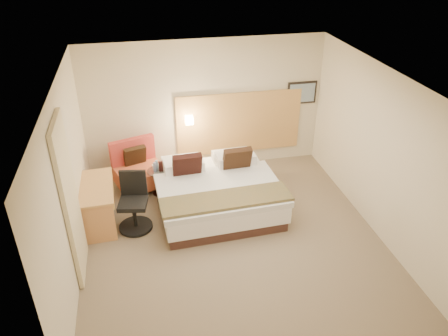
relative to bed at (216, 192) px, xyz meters
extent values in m
cube|color=#796852|center=(0.09, -0.93, -0.35)|extent=(4.80, 5.00, 0.02)
cube|color=white|center=(0.09, -0.93, 2.37)|extent=(4.80, 5.00, 0.02)
cube|color=beige|center=(0.09, 1.58, 1.01)|extent=(4.80, 0.02, 2.70)
cube|color=beige|center=(0.09, -3.44, 1.01)|extent=(4.80, 0.02, 2.70)
cube|color=beige|center=(-2.32, -0.93, 1.01)|extent=(0.02, 5.00, 2.70)
cube|color=beige|center=(2.50, -0.93, 1.01)|extent=(0.02, 5.00, 2.70)
cube|color=tan|center=(0.79, 1.54, 0.61)|extent=(2.60, 0.04, 1.30)
cube|color=black|center=(2.11, 1.55, 1.16)|extent=(0.62, 0.03, 0.47)
cube|color=#758CA1|center=(2.11, 1.53, 1.16)|extent=(0.54, 0.01, 0.39)
cylinder|color=silver|center=(-0.26, 1.49, 0.81)|extent=(0.02, 0.12, 0.02)
cube|color=beige|center=(-0.26, 1.43, 0.81)|extent=(0.15, 0.15, 0.15)
cube|color=beige|center=(-2.27, -1.18, 0.88)|extent=(0.06, 0.90, 2.42)
cylinder|color=#8296CA|center=(-1.03, 0.67, 0.26)|extent=(0.06, 0.06, 0.18)
cylinder|color=#85ADCE|center=(-0.99, 0.74, 0.26)|extent=(0.06, 0.06, 0.18)
cube|color=#3A1917|center=(-0.90, 0.65, 0.27)|extent=(0.12, 0.06, 0.20)
cube|color=#402620|center=(0.00, 0.00, -0.24)|extent=(2.09, 2.09, 0.19)
cube|color=white|center=(0.00, 0.00, 0.00)|extent=(2.16, 2.16, 0.31)
cube|color=white|center=(0.01, -0.29, 0.21)|extent=(2.19, 1.58, 0.10)
cube|color=silver|center=(-0.53, 0.73, 0.25)|extent=(0.74, 0.43, 0.19)
cube|color=white|center=(0.46, 0.78, 0.25)|extent=(0.74, 0.43, 0.19)
cube|color=white|center=(-0.52, 0.47, 0.35)|extent=(0.74, 0.43, 0.19)
cube|color=white|center=(0.47, 0.51, 0.35)|extent=(0.74, 0.43, 0.19)
cube|color=black|center=(-0.48, 0.26, 0.44)|extent=(0.53, 0.30, 0.53)
cube|color=black|center=(0.45, 0.31, 0.44)|extent=(0.53, 0.30, 0.53)
cube|color=#B27A24|center=(0.03, -0.70, 0.29)|extent=(2.19, 0.67, 0.05)
cube|color=#A3734C|center=(-1.56, 0.55, -0.28)|extent=(0.11, 0.11, 0.11)
cube|color=#9E774A|center=(-0.89, 0.77, -0.28)|extent=(0.11, 0.11, 0.11)
cube|color=#A4824D|center=(-1.75, 1.14, -0.28)|extent=(0.11, 0.11, 0.11)
cube|color=#AA6950|center=(-1.08, 1.36, -0.28)|extent=(0.11, 0.11, 0.11)
cube|color=#B2502F|center=(-1.32, 0.95, -0.06)|extent=(1.08, 1.01, 0.33)
cube|color=#B53730|center=(-1.42, 1.26, 0.35)|extent=(0.88, 0.40, 0.50)
cube|color=black|center=(-1.38, 1.14, 0.27)|extent=(0.46, 0.33, 0.43)
cylinder|color=silver|center=(-0.96, 0.67, -0.33)|extent=(0.34, 0.34, 0.02)
cylinder|color=silver|center=(-0.96, 0.67, -0.08)|extent=(0.04, 0.04, 0.48)
cylinder|color=silver|center=(-0.96, 0.67, 0.17)|extent=(0.50, 0.50, 0.01)
cube|color=tan|center=(-2.05, -0.04, 0.39)|extent=(0.60, 1.21, 0.04)
cube|color=tan|center=(-2.02, -0.60, 0.01)|extent=(0.50, 0.06, 0.70)
cube|color=#A36440|center=(-2.08, 0.51, 0.01)|extent=(0.50, 0.06, 0.70)
cube|color=tan|center=(-2.00, -0.04, 0.31)|extent=(0.50, 1.13, 0.10)
cylinder|color=black|center=(-1.47, -0.33, -0.30)|extent=(0.66, 0.66, 0.04)
cylinder|color=black|center=(-1.47, -0.33, -0.06)|extent=(0.08, 0.08, 0.44)
cube|color=black|center=(-1.47, -0.33, 0.18)|extent=(0.54, 0.54, 0.08)
cube|color=black|center=(-1.43, -0.13, 0.45)|extent=(0.44, 0.13, 0.46)
camera|label=1|loc=(-1.22, -6.51, 4.27)|focal=35.00mm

